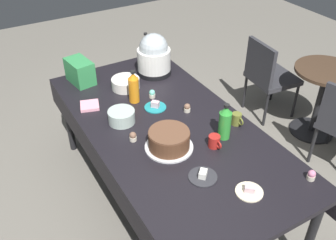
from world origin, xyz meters
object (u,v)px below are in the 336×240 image
round_cafe_table (322,90)px  dessert_plate_cream (249,191)px  cupcake_cocoa (152,94)px  soda_bottle_lime_soda (225,122)px  coffee_mug_olive (237,119)px  dessert_plate_teal (155,106)px  glass_salad_bowl (122,116)px  soda_carton (80,71)px  maroon_chair_left (268,74)px  cupcake_berry (187,108)px  cupcake_vanilla (311,175)px  soda_bottle_orange_juice (134,88)px  slow_cooker (154,56)px  cupcake_lemon (133,137)px  soda_bottle_ginger_ale (146,48)px  coffee_mug_red (214,141)px  potluck_table (168,132)px  ceramic_snack_bowl (126,83)px  frosted_layer_cake (169,140)px  dessert_plate_charcoal (203,176)px

round_cafe_table → dessert_plate_cream: bearing=-62.9°
cupcake_cocoa → soda_bottle_lime_soda: soda_bottle_lime_soda is taller
coffee_mug_olive → dessert_plate_teal: bearing=-140.1°
glass_salad_bowl → soda_carton: bearing=-175.5°
soda_bottle_lime_soda → maroon_chair_left: size_ratio=0.32×
soda_bottle_lime_soda → cupcake_berry: bearing=-172.9°
cupcake_vanilla → soda_carton: (-1.82, -0.79, 0.07)m
glass_salad_bowl → soda_bottle_orange_juice: size_ratio=0.73×
slow_cooker → cupcake_berry: bearing=-6.4°
dessert_plate_cream → soda_bottle_orange_juice: size_ratio=0.61×
coffee_mug_olive → round_cafe_table: 1.37m
maroon_chair_left → glass_salad_bowl: bearing=-79.0°
cupcake_berry → cupcake_lemon: same height
glass_salad_bowl → soda_bottle_lime_soda: soda_bottle_lime_soda is taller
soda_bottle_ginger_ale → coffee_mug_olive: soda_bottle_ginger_ale is taller
cupcake_cocoa → round_cafe_table: (0.35, 1.66, -0.28)m
cupcake_lemon → coffee_mug_red: bearing=52.9°
slow_cooker → soda_bottle_lime_soda: slow_cooker is taller
potluck_table → cupcake_vanilla: size_ratio=32.59×
cupcake_berry → cupcake_lemon: 0.52m
slow_cooker → ceramic_snack_bowl: size_ratio=1.58×
cupcake_berry → dessert_plate_teal: bearing=-131.9°
coffee_mug_red → round_cafe_table: coffee_mug_red is taller
potluck_table → frosted_layer_cake: bearing=-28.7°
frosted_layer_cake → dessert_plate_cream: frosted_layer_cake is taller
glass_salad_bowl → maroon_chair_left: 1.84m
soda_bottle_lime_soda → coffee_mug_red: 0.15m
cupcake_cocoa → soda_bottle_lime_soda: size_ratio=0.25×
potluck_table → soda_bottle_orange_juice: bearing=-171.2°
soda_bottle_ginger_ale → round_cafe_table: size_ratio=0.38×
coffee_mug_red → cupcake_vanilla: bearing=30.6°
coffee_mug_olive → soda_bottle_orange_juice: bearing=-142.4°
glass_salad_bowl → soda_carton: soda_carton is taller
cupcake_berry → cupcake_lemon: bearing=-77.7°
slow_cooker → soda_bottle_ginger_ale: size_ratio=1.34×
frosted_layer_cake → soda_bottle_ginger_ale: (-1.21, 0.46, 0.06)m
frosted_layer_cake → slow_cooker: (-0.96, 0.41, 0.11)m
dessert_plate_cream → glass_salad_bowl: bearing=-161.1°
slow_cooker → ceramic_snack_bowl: bearing=-72.1°
soda_bottle_orange_juice → cupcake_vanilla: bearing=22.1°
frosted_layer_cake → coffee_mug_red: (0.14, 0.27, -0.02)m
soda_bottle_orange_juice → soda_bottle_lime_soda: bearing=24.6°
frosted_layer_cake → ceramic_snack_bowl: 0.86m
round_cafe_table → ceramic_snack_bowl: bearing=-108.3°
dessert_plate_charcoal → cupcake_lemon: bearing=-158.8°
cupcake_berry → soda_bottle_ginger_ale: bearing=172.1°
potluck_table → frosted_layer_cake: size_ratio=6.78×
soda_bottle_lime_soda → soda_bottle_orange_juice: bearing=-155.4°
dessert_plate_charcoal → cupcake_vanilla: bearing=58.4°
dessert_plate_cream → dessert_plate_charcoal: size_ratio=0.92×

